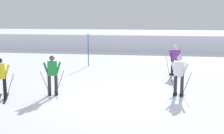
{
  "coord_description": "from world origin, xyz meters",
  "views": [
    {
      "loc": [
        1.8,
        -11.65,
        3.36
      ],
      "look_at": [
        -0.41,
        2.51,
        0.9
      ],
      "focal_mm": 48.5,
      "sensor_mm": 36.0,
      "label": 1
    }
  ],
  "objects_px": {
    "skier_yellow": "(1,77)",
    "skier_purple": "(175,59)",
    "skier_green": "(52,74)",
    "skier_white": "(179,75)",
    "trail_marker_pole": "(88,50)"
  },
  "relations": [
    {
      "from": "skier_yellow",
      "to": "skier_purple",
      "type": "xyz_separation_m",
      "value": [
        7.08,
        6.2,
        0.0
      ]
    },
    {
      "from": "skier_green",
      "to": "skier_white",
      "type": "relative_size",
      "value": 1.0
    },
    {
      "from": "skier_green",
      "to": "skier_purple",
      "type": "relative_size",
      "value": 1.0
    },
    {
      "from": "skier_yellow",
      "to": "trail_marker_pole",
      "type": "distance_m",
      "value": 8.68
    },
    {
      "from": "skier_yellow",
      "to": "skier_green",
      "type": "relative_size",
      "value": 1.0
    },
    {
      "from": "skier_purple",
      "to": "trail_marker_pole",
      "type": "distance_m",
      "value": 6.0
    },
    {
      "from": "skier_green",
      "to": "trail_marker_pole",
      "type": "distance_m",
      "value": 7.59
    },
    {
      "from": "skier_purple",
      "to": "skier_white",
      "type": "xyz_separation_m",
      "value": [
        -0.02,
        -4.48,
        -0.0
      ]
    },
    {
      "from": "skier_yellow",
      "to": "skier_green",
      "type": "height_order",
      "value": "same"
    },
    {
      "from": "skier_white",
      "to": "trail_marker_pole",
      "type": "distance_m",
      "value": 8.77
    },
    {
      "from": "skier_yellow",
      "to": "skier_purple",
      "type": "bearing_deg",
      "value": 41.19
    },
    {
      "from": "skier_green",
      "to": "skier_white",
      "type": "bearing_deg",
      "value": 8.21
    },
    {
      "from": "skier_purple",
      "to": "trail_marker_pole",
      "type": "height_order",
      "value": "trail_marker_pole"
    },
    {
      "from": "skier_yellow",
      "to": "skier_white",
      "type": "xyz_separation_m",
      "value": [
        7.07,
        1.72,
        -0.0
      ]
    },
    {
      "from": "skier_purple",
      "to": "skier_yellow",
      "type": "bearing_deg",
      "value": -138.81
    }
  ]
}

